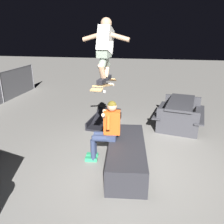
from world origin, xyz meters
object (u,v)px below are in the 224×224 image
object	(u,v)px
ledge_box_main	(127,155)
kicker_ramp	(105,122)
skateboard	(105,85)
person_sitting_on_ledge	(107,128)
picnic_table_back	(180,110)
skater_airborne	(105,47)

from	to	relation	value
ledge_box_main	kicker_ramp	world-z (taller)	ledge_box_main
skateboard	kicker_ramp	bearing A→B (deg)	12.77
kicker_ramp	person_sitting_on_ledge	bearing A→B (deg)	-166.11
skateboard	picnic_table_back	distance (m)	3.24
ledge_box_main	picnic_table_back	size ratio (longest dim) A/B	1.05
ledge_box_main	skateboard	size ratio (longest dim) A/B	1.96
kicker_ramp	picnic_table_back	size ratio (longest dim) A/B	0.71
ledge_box_main	skater_airborne	size ratio (longest dim) A/B	1.80
skateboard	skater_airborne	bearing A→B (deg)	-5.29
ledge_box_main	picnic_table_back	world-z (taller)	picnic_table_back
kicker_ramp	picnic_table_back	bearing A→B (deg)	-82.54
picnic_table_back	ledge_box_main	bearing A→B (deg)	152.22
person_sitting_on_ledge	kicker_ramp	distance (m)	2.16
skater_airborne	kicker_ramp	world-z (taller)	skater_airborne
ledge_box_main	person_sitting_on_ledge	xyz separation A→B (m)	(0.17, 0.45, 0.50)
person_sitting_on_ledge	skater_airborne	world-z (taller)	skater_airborne
ledge_box_main	skater_airborne	world-z (taller)	skater_airborne
ledge_box_main	skater_airborne	distance (m)	2.18
picnic_table_back	skater_airborne	bearing A→B (deg)	144.26
person_sitting_on_ledge	kicker_ramp	xyz separation A→B (m)	(1.98, 0.49, -0.69)
person_sitting_on_ledge	skateboard	distance (m)	0.97
skater_airborne	kicker_ramp	distance (m)	3.18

